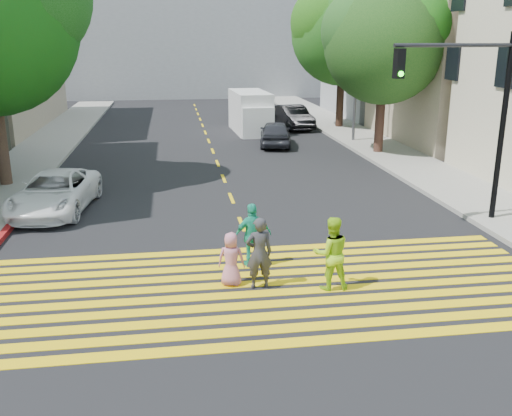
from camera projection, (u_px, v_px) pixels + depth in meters
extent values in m
plane|color=black|center=(277.00, 314.00, 11.77)|extent=(120.00, 120.00, 0.00)
cube|color=gray|center=(53.00, 140.00, 31.42)|extent=(3.00, 40.00, 0.15)
cube|color=gray|center=(395.00, 156.00, 27.16)|extent=(3.00, 60.00, 0.15)
cube|color=maroon|center=(5.00, 232.00, 16.47)|extent=(0.20, 8.00, 0.16)
cube|color=yellow|center=(289.00, 343.00, 10.63)|extent=(13.40, 0.35, 0.01)
cube|color=yellow|center=(283.00, 329.00, 11.15)|extent=(13.40, 0.35, 0.01)
cube|color=yellow|center=(278.00, 316.00, 11.67)|extent=(13.40, 0.35, 0.01)
cube|color=yellow|center=(273.00, 304.00, 12.19)|extent=(13.40, 0.35, 0.01)
cube|color=yellow|center=(269.00, 293.00, 12.72)|extent=(13.40, 0.35, 0.01)
cube|color=yellow|center=(265.00, 283.00, 13.24)|extent=(13.40, 0.35, 0.01)
cube|color=yellow|center=(261.00, 274.00, 13.76)|extent=(13.40, 0.35, 0.01)
cube|color=yellow|center=(258.00, 265.00, 14.28)|extent=(13.40, 0.35, 0.01)
cube|color=yellow|center=(255.00, 257.00, 14.80)|extent=(13.40, 0.35, 0.01)
cube|color=yellow|center=(252.00, 250.00, 15.32)|extent=(13.40, 0.35, 0.01)
cube|color=yellow|center=(242.00, 224.00, 17.46)|extent=(0.12, 1.40, 0.01)
cube|color=yellow|center=(231.00, 198.00, 20.30)|extent=(0.12, 1.40, 0.01)
cube|color=yellow|center=(224.00, 178.00, 23.15)|extent=(0.12, 1.40, 0.01)
cube|color=yellow|center=(218.00, 163.00, 25.99)|extent=(0.12, 1.40, 0.01)
cube|color=yellow|center=(213.00, 151.00, 28.84)|extent=(0.12, 1.40, 0.01)
cube|color=yellow|center=(209.00, 141.00, 31.68)|extent=(0.12, 1.40, 0.01)
cube|color=yellow|center=(205.00, 132.00, 34.52)|extent=(0.12, 1.40, 0.01)
cube|color=yellow|center=(203.00, 125.00, 37.37)|extent=(0.12, 1.40, 0.01)
cube|color=yellow|center=(200.00, 119.00, 40.21)|extent=(0.12, 1.40, 0.01)
cube|color=yellow|center=(198.00, 114.00, 43.06)|extent=(0.12, 1.40, 0.01)
cube|color=yellow|center=(196.00, 109.00, 45.90)|extent=(0.12, 1.40, 0.01)
cube|color=yellow|center=(194.00, 105.00, 48.75)|extent=(0.12, 1.40, 0.01)
cube|color=tan|center=(489.00, 48.00, 30.46)|extent=(10.00, 10.00, 10.00)
cube|color=gray|center=(407.00, 45.00, 40.89)|extent=(10.00, 10.00, 10.00)
cube|color=gray|center=(189.00, 33.00, 55.57)|extent=(30.00, 8.00, 12.00)
cylinder|color=black|center=(2.00, 144.00, 21.32)|extent=(0.52, 0.52, 3.36)
cylinder|color=#352018|center=(379.00, 124.00, 27.58)|extent=(0.58, 0.58, 2.99)
sphere|color=#0B330F|center=(384.00, 44.00, 26.52)|extent=(7.44, 7.44, 5.63)
sphere|color=#136119|center=(411.00, 25.00, 26.26)|extent=(5.58, 5.58, 4.22)
sphere|color=#15491C|center=(363.00, 31.00, 26.43)|extent=(5.21, 5.21, 3.94)
cylinder|color=black|center=(340.00, 102.00, 35.63)|extent=(0.48, 0.48, 3.27)
sphere|color=#0D4412|center=(343.00, 33.00, 34.45)|extent=(6.53, 6.53, 6.24)
sphere|color=#1A5D0B|center=(361.00, 17.00, 34.71)|extent=(4.90, 4.90, 4.68)
sphere|color=#103F11|center=(327.00, 22.00, 33.87)|extent=(4.57, 4.57, 4.36)
imported|color=#313035|center=(259.00, 253.00, 12.80)|extent=(0.63, 0.43, 1.67)
imported|color=#A1DE1A|center=(331.00, 253.00, 12.73)|extent=(0.84, 0.67, 1.70)
imported|color=#C27087|center=(231.00, 259.00, 12.98)|extent=(0.70, 0.54, 1.27)
imported|color=#1DA889|center=(253.00, 235.00, 14.03)|extent=(1.00, 0.54, 1.62)
imported|color=white|center=(55.00, 192.00, 18.59)|extent=(2.67, 4.87, 1.29)
imported|color=#24252B|center=(275.00, 133.00, 30.05)|extent=(2.22, 4.16, 1.34)
imported|color=#959595|center=(247.00, 105.00, 42.27)|extent=(2.41, 5.11, 1.44)
imported|color=black|center=(293.00, 117.00, 35.86)|extent=(2.07, 4.54, 1.44)
cube|color=white|center=(250.00, 112.00, 34.55)|extent=(2.15, 4.92, 2.42)
cube|color=white|center=(257.00, 122.00, 32.64)|extent=(1.89, 1.24, 1.74)
cylinder|color=#242424|center=(242.00, 131.00, 33.02)|extent=(0.27, 0.69, 0.68)
cylinder|color=black|center=(268.00, 130.00, 33.30)|extent=(0.27, 0.69, 0.68)
cylinder|color=black|center=(233.00, 122.00, 36.30)|extent=(0.27, 0.69, 0.68)
cylinder|color=black|center=(257.00, 122.00, 36.58)|extent=(0.27, 0.69, 0.68)
cylinder|color=black|center=(502.00, 131.00, 16.89)|extent=(0.19, 0.19, 5.66)
cylinder|color=#29292D|center=(455.00, 45.00, 15.68)|extent=(3.75, 0.64, 0.11)
cube|color=black|center=(399.00, 64.00, 15.35)|extent=(0.28, 0.28, 0.79)
sphere|color=#2AFF19|center=(401.00, 74.00, 15.31)|extent=(0.17, 0.17, 0.15)
cylinder|color=#55555C|center=(357.00, 66.00, 30.04)|extent=(0.18, 0.18, 8.18)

